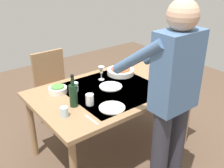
% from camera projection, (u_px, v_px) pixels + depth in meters
% --- Properties ---
extents(ground_plane, '(6.00, 6.00, 0.00)m').
position_uv_depth(ground_plane, '(112.00, 148.00, 2.97)').
color(ground_plane, brown).
extents(dining_table, '(1.56, 0.99, 0.74)m').
position_uv_depth(dining_table, '(112.00, 95.00, 2.68)').
color(dining_table, '#93704C').
rests_on(dining_table, ground_plane).
extents(chair_near, '(0.40, 0.40, 0.91)m').
position_uv_depth(chair_near, '(53.00, 84.00, 3.24)').
color(chair_near, brown).
rests_on(chair_near, ground_plane).
extents(person_server, '(0.42, 0.61, 1.69)m').
position_uv_depth(person_server, '(172.00, 97.00, 2.01)').
color(person_server, '#2D2D38').
rests_on(person_server, ground_plane).
extents(wine_bottle, '(0.07, 0.07, 0.30)m').
position_uv_depth(wine_bottle, '(73.00, 95.00, 2.30)').
color(wine_bottle, black).
rests_on(wine_bottle, dining_table).
extents(wine_glass_left, '(0.07, 0.07, 0.15)m').
position_uv_depth(wine_glass_left, '(101.00, 71.00, 2.80)').
color(wine_glass_left, white).
rests_on(wine_glass_left, dining_table).
extents(water_cup_near_left, '(0.07, 0.07, 0.10)m').
position_uv_depth(water_cup_near_left, '(90.00, 100.00, 2.34)').
color(water_cup_near_left, silver).
rests_on(water_cup_near_left, dining_table).
extents(water_cup_near_right, '(0.07, 0.07, 0.09)m').
position_uv_depth(water_cup_near_right, '(152.00, 68.00, 3.04)').
color(water_cup_near_right, silver).
rests_on(water_cup_near_right, dining_table).
extents(water_cup_far_left, '(0.07, 0.07, 0.09)m').
position_uv_depth(water_cup_far_left, '(75.00, 87.00, 2.58)').
color(water_cup_far_left, silver).
rests_on(water_cup_far_left, dining_table).
extents(water_cup_far_right, '(0.07, 0.07, 0.09)m').
position_uv_depth(water_cup_far_right, '(64.00, 112.00, 2.17)').
color(water_cup_far_right, silver).
rests_on(water_cup_far_right, dining_table).
extents(serving_bowl_pasta, '(0.30, 0.30, 0.07)m').
position_uv_depth(serving_bowl_pasta, '(121.00, 71.00, 2.98)').
color(serving_bowl_pasta, white).
rests_on(serving_bowl_pasta, dining_table).
extents(side_bowl_salad, '(0.18, 0.18, 0.07)m').
position_uv_depth(side_bowl_salad, '(58.00, 89.00, 2.56)').
color(side_bowl_salad, white).
rests_on(side_bowl_salad, dining_table).
extents(dinner_plate_near, '(0.23, 0.23, 0.01)m').
position_uv_depth(dinner_plate_near, '(111.00, 86.00, 2.69)').
color(dinner_plate_near, white).
rests_on(dinner_plate_near, dining_table).
extents(dinner_plate_far, '(0.23, 0.23, 0.01)m').
position_uv_depth(dinner_plate_far, '(112.00, 108.00, 2.30)').
color(dinner_plate_far, white).
rests_on(dinner_plate_far, dining_table).
extents(table_fork, '(0.02, 0.18, 0.00)m').
position_uv_depth(table_fork, '(92.00, 120.00, 2.13)').
color(table_fork, silver).
rests_on(table_fork, dining_table).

